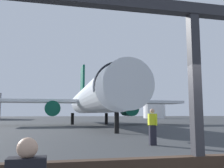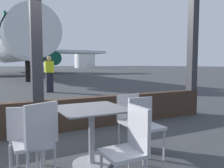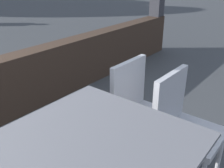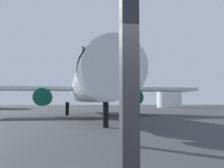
{
  "view_description": "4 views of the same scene",
  "coord_description": "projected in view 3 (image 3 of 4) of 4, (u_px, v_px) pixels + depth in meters",
  "views": [
    {
      "loc": [
        -2.79,
        -4.61,
        1.49
      ],
      "look_at": [
        1.03,
        12.65,
        3.63
      ],
      "focal_mm": 39.6,
      "sensor_mm": 36.0,
      "label": 1
    },
    {
      "loc": [
        -0.77,
        -4.55,
        1.35
      ],
      "look_at": [
        0.89,
        -1.38,
        1.04
      ],
      "focal_mm": 37.32,
      "sensor_mm": 36.0,
      "label": 2
    },
    {
      "loc": [
        -0.31,
        -2.4,
        1.5
      ],
      "look_at": [
        0.88,
        -1.46,
        0.81
      ],
      "focal_mm": 41.64,
      "sensor_mm": 36.0,
      "label": 3
    },
    {
      "loc": [
        -0.71,
        -3.07,
        1.61
      ],
      "look_at": [
        2.25,
        14.85,
        2.81
      ],
      "focal_mm": 43.69,
      "sensor_mm": 36.0,
      "label": 4
    }
  ],
  "objects": [
    {
      "name": "cafe_chair_window_left",
      "position": [
        139.0,
        107.0,
        1.97
      ],
      "size": [
        0.4,
        0.4,
        0.87
      ],
      "color": "#B2B2B7",
      "rests_on": "ground"
    },
    {
      "name": "cafe_chair_aisle_left",
      "position": [
        181.0,
        122.0,
        1.78
      ],
      "size": [
        0.4,
        0.4,
        0.86
      ],
      "color": "#B2B2B7",
      "rests_on": "ground"
    }
  ]
}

